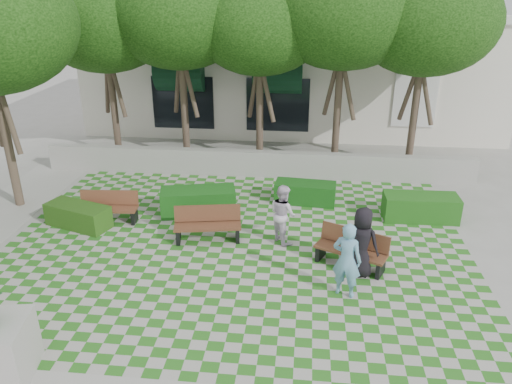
# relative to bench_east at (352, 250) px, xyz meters

# --- Properties ---
(ground) EXTENTS (90.00, 90.00, 0.00)m
(ground) POSITION_rel_bench_east_xyz_m (-2.92, -0.48, -0.44)
(ground) COLOR gray
(ground) RESTS_ON ground
(lawn) EXTENTS (12.00, 12.00, 0.00)m
(lawn) POSITION_rel_bench_east_xyz_m (-2.92, 0.52, -0.43)
(lawn) COLOR #2B721E
(lawn) RESTS_ON ground
(retaining_wall) EXTENTS (15.00, 0.36, 0.90)m
(retaining_wall) POSITION_rel_bench_east_xyz_m (-2.92, 5.72, 0.01)
(retaining_wall) COLOR #9E9B93
(retaining_wall) RESTS_ON ground
(bench_east) EXTENTS (1.80, 1.24, 0.90)m
(bench_east) POSITION_rel_bench_east_xyz_m (0.00, 0.00, 0.00)
(bench_east) COLOR #56311D
(bench_east) RESTS_ON ground
(bench_mid) EXTENTS (1.83, 0.88, 0.92)m
(bench_mid) POSITION_rel_bench_east_xyz_m (-3.70, 0.92, 0.01)
(bench_mid) COLOR #522E1C
(bench_mid) RESTS_ON ground
(bench_west) EXTENTS (1.70, 0.68, 0.87)m
(bench_west) POSITION_rel_bench_east_xyz_m (-6.74, 1.73, -0.01)
(bench_west) COLOR brown
(bench_west) RESTS_ON ground
(hedge_east) EXTENTS (2.11, 0.88, 0.73)m
(hedge_east) POSITION_rel_bench_east_xyz_m (2.17, 2.79, -0.07)
(hedge_east) COLOR #1B5216
(hedge_east) RESTS_ON ground
(hedge_midright) EXTENTS (1.91, 0.91, 0.65)m
(hedge_midright) POSITION_rel_bench_east_xyz_m (-1.16, 3.61, -0.11)
(hedge_midright) COLOR #124613
(hedge_midright) RESTS_ON ground
(hedge_midleft) EXTENTS (2.31, 1.32, 0.76)m
(hedge_midleft) POSITION_rel_bench_east_xyz_m (-4.29, 2.51, -0.05)
(hedge_midleft) COLOR #134A13
(hedge_midleft) RESTS_ON ground
(hedge_west) EXTENTS (1.98, 1.29, 0.64)m
(hedge_west) POSITION_rel_bench_east_xyz_m (-7.47, 1.32, -0.11)
(hedge_west) COLOR #214713
(hedge_west) RESTS_ON ground
(person_blue) EXTENTS (0.75, 0.62, 1.75)m
(person_blue) POSITION_rel_bench_east_xyz_m (-0.22, -1.24, 0.44)
(person_blue) COLOR #6BA5C4
(person_blue) RESTS_ON ground
(person_dark) EXTENTS (0.99, 0.85, 1.71)m
(person_dark) POSITION_rel_bench_east_xyz_m (0.16, -0.36, 0.42)
(person_dark) COLOR black
(person_dark) RESTS_ON ground
(person_white) EXTENTS (0.94, 0.98, 1.59)m
(person_white) POSITION_rel_bench_east_xyz_m (-1.72, 1.08, 0.36)
(person_white) COLOR silver
(person_white) RESTS_ON ground
(tree_row) EXTENTS (17.70, 13.40, 7.41)m
(tree_row) POSITION_rel_bench_east_xyz_m (-4.79, 5.48, 4.74)
(tree_row) COLOR #47382B
(tree_row) RESTS_ON ground
(building) EXTENTS (18.00, 8.92, 5.15)m
(building) POSITION_rel_bench_east_xyz_m (-1.99, 13.60, 2.08)
(building) COLOR silver
(building) RESTS_ON ground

